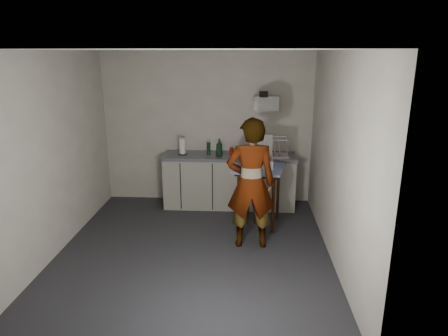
# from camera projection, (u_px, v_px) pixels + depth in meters

# --- Properties ---
(ground) EXTENTS (4.00, 4.00, 0.00)m
(ground) POSITION_uv_depth(u_px,v_px,m) (194.00, 251.00, 5.37)
(ground) COLOR #28282D
(ground) RESTS_ON ground
(wall_back) EXTENTS (3.60, 0.02, 2.60)m
(wall_back) POSITION_uv_depth(u_px,v_px,m) (207.00, 129.00, 6.91)
(wall_back) COLOR beige
(wall_back) RESTS_ON ground
(wall_right) EXTENTS (0.02, 4.00, 2.60)m
(wall_right) POSITION_uv_depth(u_px,v_px,m) (336.00, 160.00, 4.90)
(wall_right) COLOR beige
(wall_right) RESTS_ON ground
(wall_left) EXTENTS (0.02, 4.00, 2.60)m
(wall_left) POSITION_uv_depth(u_px,v_px,m) (53.00, 156.00, 5.10)
(wall_left) COLOR beige
(wall_left) RESTS_ON ground
(ceiling) EXTENTS (3.60, 4.00, 0.01)m
(ceiling) POSITION_uv_depth(u_px,v_px,m) (189.00, 50.00, 4.64)
(ceiling) COLOR white
(ceiling) RESTS_ON wall_back
(kitchen_counter) EXTENTS (2.24, 0.62, 0.91)m
(kitchen_counter) POSITION_uv_depth(u_px,v_px,m) (229.00, 182.00, 6.85)
(kitchen_counter) COLOR black
(kitchen_counter) RESTS_ON ground
(wall_shelf) EXTENTS (0.42, 0.18, 0.37)m
(wall_shelf) POSITION_uv_depth(u_px,v_px,m) (266.00, 104.00, 6.66)
(wall_shelf) COLOR white
(wall_shelf) RESTS_ON ground
(side_table) EXTENTS (0.84, 0.84, 0.91)m
(side_table) POSITION_uv_depth(u_px,v_px,m) (259.00, 175.00, 6.01)
(side_table) COLOR #331A0B
(side_table) RESTS_ON ground
(standing_man) EXTENTS (0.68, 0.46, 1.78)m
(standing_man) POSITION_uv_depth(u_px,v_px,m) (251.00, 184.00, 5.30)
(standing_man) COLOR #B2A593
(standing_man) RESTS_ON ground
(soap_bottle) EXTENTS (0.13, 0.13, 0.29)m
(soap_bottle) POSITION_uv_depth(u_px,v_px,m) (219.00, 148.00, 6.58)
(soap_bottle) COLOR black
(soap_bottle) RESTS_ON kitchen_counter
(soda_can) EXTENTS (0.06, 0.06, 0.12)m
(soda_can) POSITION_uv_depth(u_px,v_px,m) (231.00, 151.00, 6.73)
(soda_can) COLOR red
(soda_can) RESTS_ON kitchen_counter
(dark_bottle) EXTENTS (0.06, 0.06, 0.21)m
(dark_bottle) POSITION_uv_depth(u_px,v_px,m) (209.00, 149.00, 6.69)
(dark_bottle) COLOR black
(dark_bottle) RESTS_ON kitchen_counter
(paper_towel) EXTENTS (0.16, 0.16, 0.28)m
(paper_towel) POSITION_uv_depth(u_px,v_px,m) (183.00, 147.00, 6.71)
(paper_towel) COLOR black
(paper_towel) RESTS_ON kitchen_counter
(dish_rack) EXTENTS (0.44, 0.33, 0.31)m
(dish_rack) POSITION_uv_depth(u_px,v_px,m) (274.00, 152.00, 6.65)
(dish_rack) COLOR silver
(dish_rack) RESTS_ON kitchen_counter
(bakery_box) EXTENTS (0.32, 0.34, 0.45)m
(bakery_box) POSITION_uv_depth(u_px,v_px,m) (262.00, 160.00, 6.01)
(bakery_box) COLOR white
(bakery_box) RESTS_ON side_table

